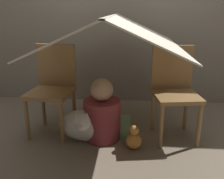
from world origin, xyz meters
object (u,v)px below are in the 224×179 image
(chair_left, at_px, (53,85))
(dog, at_px, (86,125))
(chair_right, at_px, (174,88))
(person_front, at_px, (102,115))

(chair_left, distance_m, dog, 0.52)
(dog, bearing_deg, chair_left, 150.59)
(chair_right, distance_m, dog, 0.90)
(chair_right, height_order, dog, chair_right)
(chair_left, height_order, chair_right, same)
(chair_left, xyz_separation_m, dog, (0.35, -0.20, -0.32))
(chair_left, bearing_deg, person_front, -7.45)
(chair_left, relative_size, person_front, 1.46)
(chair_left, xyz_separation_m, person_front, (0.50, -0.12, -0.24))
(chair_left, distance_m, person_front, 0.57)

